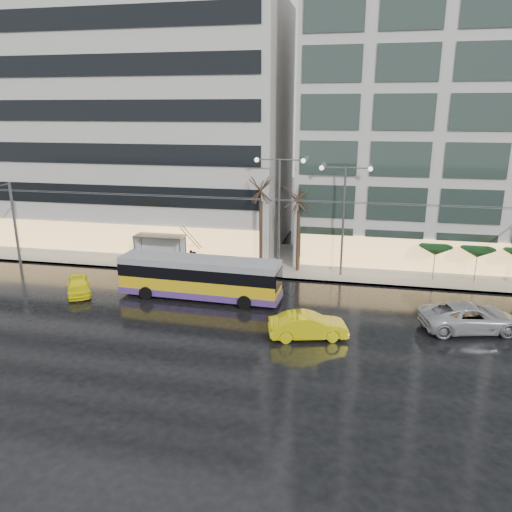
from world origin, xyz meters
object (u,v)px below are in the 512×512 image
(taxi_a, at_px, (78,285))
(trolleybus, at_px, (200,279))
(street_lamp_near, at_px, (279,199))
(bus_shelter, at_px, (157,243))

(taxi_a, bearing_deg, trolleybus, -25.77)
(taxi_a, bearing_deg, street_lamp_near, -1.54)
(trolleybus, distance_m, street_lamp_near, 9.34)
(bus_shelter, height_order, street_lamp_near, street_lamp_near)
(street_lamp_near, xyz_separation_m, taxi_a, (-13.24, -7.79, -5.33))
(bus_shelter, bearing_deg, street_lamp_near, 0.63)
(trolleybus, xyz_separation_m, street_lamp_near, (4.45, 6.83, 4.57))
(bus_shelter, distance_m, street_lamp_near, 11.14)
(trolleybus, bearing_deg, taxi_a, -173.75)
(street_lamp_near, height_order, taxi_a, street_lamp_near)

